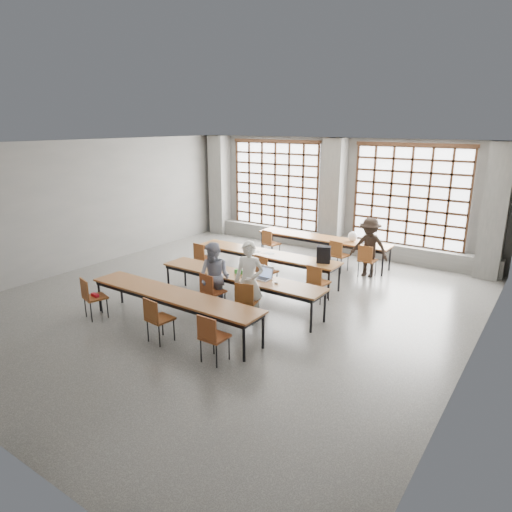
{
  "coord_description": "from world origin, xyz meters",
  "views": [
    {
      "loc": [
        5.97,
        -7.66,
        3.92
      ],
      "look_at": [
        0.42,
        0.4,
        1.06
      ],
      "focal_mm": 32.0,
      "sensor_mm": 36.0,
      "label": 1
    }
  ],
  "objects_px": {
    "chair_back_mid": "(338,253)",
    "chair_front_right": "(246,298)",
    "chair_mid_left": "(202,256)",
    "plastic_bag": "(353,236)",
    "chair_near_left": "(91,294)",
    "chair_near_right": "(212,334)",
    "mouse": "(276,283)",
    "desk_row_b": "(266,255)",
    "chair_mid_right": "(317,280)",
    "student_female": "(215,277)",
    "chair_back_right": "(367,258)",
    "red_pouch": "(95,295)",
    "chair_back_left": "(270,241)",
    "laptop_front": "(264,276)",
    "desk_row_d": "(173,297)",
    "chair_front_left": "(211,289)",
    "chair_near_mid": "(156,316)",
    "green_box": "(240,272)",
    "backpack": "(324,255)",
    "student_back": "(369,247)",
    "desk_row_a": "(322,240)",
    "chair_mid_centre": "(265,269)",
    "student_male": "(249,282)",
    "desk_row_c": "(240,278)"
  },
  "relations": [
    {
      "from": "desk_row_a",
      "to": "chair_mid_left",
      "type": "relative_size",
      "value": 4.55
    },
    {
      "from": "desk_row_d",
      "to": "chair_front_left",
      "type": "relative_size",
      "value": 4.55
    },
    {
      "from": "chair_near_mid",
      "to": "student_back",
      "type": "xyz_separation_m",
      "value": [
        1.76,
        5.88,
        0.25
      ]
    },
    {
      "from": "desk_row_a",
      "to": "chair_front_right",
      "type": "bearing_deg",
      "value": -81.92
    },
    {
      "from": "chair_near_left",
      "to": "chair_near_mid",
      "type": "height_order",
      "value": "same"
    },
    {
      "from": "laptop_front",
      "to": "desk_row_a",
      "type": "bearing_deg",
      "value": 98.59
    },
    {
      "from": "desk_row_a",
      "to": "chair_back_right",
      "type": "bearing_deg",
      "value": -21.49
    },
    {
      "from": "chair_back_right",
      "to": "chair_back_mid",
      "type": "bearing_deg",
      "value": 179.93
    },
    {
      "from": "chair_back_mid",
      "to": "red_pouch",
      "type": "height_order",
      "value": "chair_back_mid"
    },
    {
      "from": "chair_near_mid",
      "to": "desk_row_b",
      "type": "bearing_deg",
      "value": 94.19
    },
    {
      "from": "chair_near_mid",
      "to": "red_pouch",
      "type": "height_order",
      "value": "chair_near_mid"
    },
    {
      "from": "green_box",
      "to": "desk_row_b",
      "type": "bearing_deg",
      "value": 104.98
    },
    {
      "from": "desk_row_d",
      "to": "chair_near_right",
      "type": "height_order",
      "value": "chair_near_right"
    },
    {
      "from": "chair_back_mid",
      "to": "chair_front_right",
      "type": "xyz_separation_m",
      "value": [
        -0.12,
        -4.1,
        0.0
      ]
    },
    {
      "from": "student_male",
      "to": "chair_front_right",
      "type": "bearing_deg",
      "value": -98.35
    },
    {
      "from": "chair_mid_right",
      "to": "student_female",
      "type": "height_order",
      "value": "student_female"
    },
    {
      "from": "student_female",
      "to": "chair_front_left",
      "type": "bearing_deg",
      "value": -101.58
    },
    {
      "from": "chair_back_left",
      "to": "plastic_bag",
      "type": "height_order",
      "value": "plastic_bag"
    },
    {
      "from": "chair_back_left",
      "to": "plastic_bag",
      "type": "relative_size",
      "value": 3.08
    },
    {
      "from": "chair_back_left",
      "to": "chair_front_right",
      "type": "distance_m",
      "value": 4.6
    },
    {
      "from": "chair_near_mid",
      "to": "laptop_front",
      "type": "bearing_deg",
      "value": 72.22
    },
    {
      "from": "chair_mid_left",
      "to": "mouse",
      "type": "distance_m",
      "value": 3.31
    },
    {
      "from": "chair_near_mid",
      "to": "green_box",
      "type": "height_order",
      "value": "chair_near_mid"
    },
    {
      "from": "chair_mid_left",
      "to": "student_male",
      "type": "bearing_deg",
      "value": -31.75
    },
    {
      "from": "mouse",
      "to": "plastic_bag",
      "type": "bearing_deg",
      "value": 91.38
    },
    {
      "from": "chair_mid_left",
      "to": "plastic_bag",
      "type": "xyz_separation_m",
      "value": [
        2.97,
        2.96,
        0.34
      ]
    },
    {
      "from": "chair_back_right",
      "to": "red_pouch",
      "type": "distance_m",
      "value": 6.74
    },
    {
      "from": "chair_front_right",
      "to": "student_female",
      "type": "distance_m",
      "value": 0.95
    },
    {
      "from": "mouse",
      "to": "chair_near_mid",
      "type": "bearing_deg",
      "value": -117.26
    },
    {
      "from": "laptop_front",
      "to": "backpack",
      "type": "height_order",
      "value": "backpack"
    },
    {
      "from": "desk_row_b",
      "to": "chair_front_right",
      "type": "bearing_deg",
      "value": -65.07
    },
    {
      "from": "chair_front_right",
      "to": "red_pouch",
      "type": "relative_size",
      "value": 4.4
    },
    {
      "from": "desk_row_d",
      "to": "green_box",
      "type": "height_order",
      "value": "green_box"
    },
    {
      "from": "plastic_bag",
      "to": "chair_near_left",
      "type": "bearing_deg",
      "value": -114.87
    },
    {
      "from": "chair_back_mid",
      "to": "student_female",
      "type": "distance_m",
      "value": 4.11
    },
    {
      "from": "chair_back_mid",
      "to": "green_box",
      "type": "distance_m",
      "value": 3.49
    },
    {
      "from": "chair_mid_left",
      "to": "student_female",
      "type": "relative_size",
      "value": 0.58
    },
    {
      "from": "chair_near_left",
      "to": "chair_near_right",
      "type": "height_order",
      "value": "same"
    },
    {
      "from": "chair_mid_left",
      "to": "mouse",
      "type": "bearing_deg",
      "value": -21.41
    },
    {
      "from": "chair_near_left",
      "to": "plastic_bag",
      "type": "xyz_separation_m",
      "value": [
        2.98,
        6.42,
        0.34
      ]
    },
    {
      "from": "chair_front_right",
      "to": "chair_near_left",
      "type": "relative_size",
      "value": 1.0
    },
    {
      "from": "plastic_bag",
      "to": "chair_front_right",
      "type": "bearing_deg",
      "value": -92.75
    },
    {
      "from": "chair_mid_centre",
      "to": "student_male",
      "type": "distance_m",
      "value": 1.86
    },
    {
      "from": "chair_back_left",
      "to": "laptop_front",
      "type": "height_order",
      "value": "laptop_front"
    },
    {
      "from": "chair_mid_centre",
      "to": "green_box",
      "type": "height_order",
      "value": "chair_mid_centre"
    },
    {
      "from": "chair_mid_right",
      "to": "chair_near_left",
      "type": "xyz_separation_m",
      "value": [
        -3.4,
        -3.46,
        0.0
      ]
    },
    {
      "from": "chair_back_left",
      "to": "chair_front_left",
      "type": "bearing_deg",
      "value": -74.22
    },
    {
      "from": "desk_row_d",
      "to": "chair_back_right",
      "type": "height_order",
      "value": "chair_back_right"
    },
    {
      "from": "chair_near_mid",
      "to": "student_male",
      "type": "distance_m",
      "value": 1.98
    },
    {
      "from": "plastic_bag",
      "to": "desk_row_c",
      "type": "bearing_deg",
      "value": -101.57
    }
  ]
}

